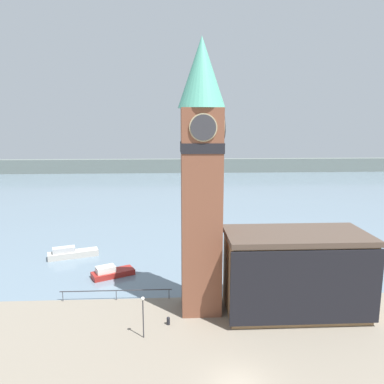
{
  "coord_description": "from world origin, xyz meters",
  "views": [
    {
      "loc": [
        -4.35,
        -22.88,
        18.05
      ],
      "look_at": [
        -2.79,
        8.42,
        12.23
      ],
      "focal_mm": 35.0,
      "sensor_mm": 36.0,
      "label": 1
    }
  ],
  "objects_px": {
    "pier_building": "(295,273)",
    "boat_far": "(71,253)",
    "clock_tower": "(201,172)",
    "lamp_post": "(143,309)",
    "boat_near": "(111,272)",
    "mooring_bollard_near": "(168,320)"
  },
  "relations": [
    {
      "from": "pier_building",
      "to": "boat_far",
      "type": "distance_m",
      "value": 30.36
    },
    {
      "from": "clock_tower",
      "to": "pier_building",
      "type": "bearing_deg",
      "value": -6.62
    },
    {
      "from": "pier_building",
      "to": "boat_far",
      "type": "bearing_deg",
      "value": 147.65
    },
    {
      "from": "clock_tower",
      "to": "lamp_post",
      "type": "xyz_separation_m",
      "value": [
        -5.24,
        -4.82,
        -10.93
      ]
    },
    {
      "from": "boat_far",
      "to": "pier_building",
      "type": "bearing_deg",
      "value": -51.16
    },
    {
      "from": "boat_far",
      "to": "lamp_post",
      "type": "xyz_separation_m",
      "value": [
        11.32,
        -19.93,
        2.04
      ]
    },
    {
      "from": "clock_tower",
      "to": "pier_building",
      "type": "height_order",
      "value": "clock_tower"
    },
    {
      "from": "boat_near",
      "to": "boat_far",
      "type": "xyz_separation_m",
      "value": [
        -6.46,
        6.76,
        0.07
      ]
    },
    {
      "from": "pier_building",
      "to": "boat_near",
      "type": "distance_m",
      "value": 21.5
    },
    {
      "from": "pier_building",
      "to": "boat_near",
      "type": "relative_size",
      "value": 2.55
    },
    {
      "from": "clock_tower",
      "to": "boat_far",
      "type": "bearing_deg",
      "value": 137.62
    },
    {
      "from": "pier_building",
      "to": "boat_far",
      "type": "height_order",
      "value": "pier_building"
    },
    {
      "from": "boat_far",
      "to": "clock_tower",
      "type": "bearing_deg",
      "value": -61.19
    },
    {
      "from": "lamp_post",
      "to": "clock_tower",
      "type": "bearing_deg",
      "value": 42.59
    },
    {
      "from": "clock_tower",
      "to": "boat_near",
      "type": "xyz_separation_m",
      "value": [
        -10.1,
        8.35,
        -13.04
      ]
    },
    {
      "from": "boat_near",
      "to": "mooring_bollard_near",
      "type": "relative_size",
      "value": 6.95
    },
    {
      "from": "pier_building",
      "to": "boat_near",
      "type": "height_order",
      "value": "pier_building"
    },
    {
      "from": "clock_tower",
      "to": "boat_near",
      "type": "distance_m",
      "value": 18.49
    },
    {
      "from": "boat_near",
      "to": "boat_far",
      "type": "relative_size",
      "value": 0.77
    },
    {
      "from": "lamp_post",
      "to": "boat_far",
      "type": "bearing_deg",
      "value": 119.59
    },
    {
      "from": "boat_near",
      "to": "mooring_bollard_near",
      "type": "xyz_separation_m",
      "value": [
        6.94,
        -11.19,
        -0.09
      ]
    },
    {
      "from": "boat_far",
      "to": "lamp_post",
      "type": "height_order",
      "value": "lamp_post"
    }
  ]
}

